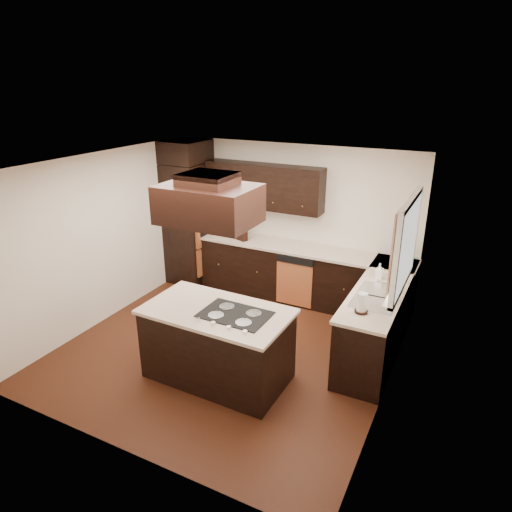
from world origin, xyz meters
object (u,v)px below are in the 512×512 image
oven_column (189,223)px  island (218,345)px  range_hood (209,204)px  spice_rack (238,229)px

oven_column → island: oven_column is taller
island → range_hood: size_ratio=1.59×
oven_column → range_hood: 3.13m
island → oven_column: bearing=131.4°
island → range_hood: (-0.10, 0.08, 1.72)m
range_hood → spice_rack: 2.66m
oven_column → range_hood: bearing=-50.3°
oven_column → range_hood: (1.88, -2.25, 1.10)m
island → range_hood: range_hood is taller
oven_column → spice_rack: bearing=0.5°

